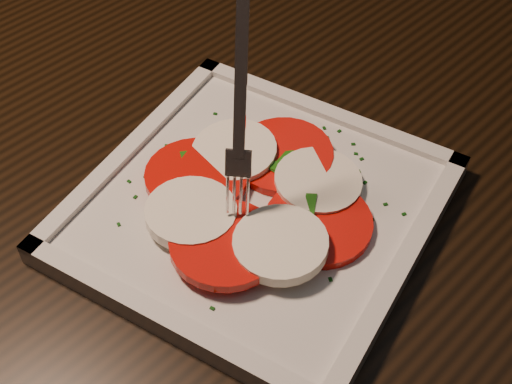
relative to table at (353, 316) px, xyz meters
name	(u,v)px	position (x,y,z in m)	size (l,w,h in m)	color
table	(353,316)	(0.00, 0.00, 0.00)	(1.27, 0.90, 0.75)	black
plate	(256,210)	(-0.09, -0.03, 0.11)	(0.27, 0.27, 0.01)	silver
caprese_salad	(256,197)	(-0.09, -0.03, 0.12)	(0.21, 0.21, 0.02)	red
fork	(242,99)	(-0.11, -0.03, 0.22)	(0.02, 0.06, 0.17)	white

